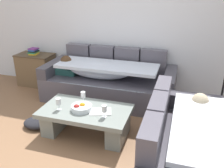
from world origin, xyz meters
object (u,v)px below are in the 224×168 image
(couch_near_window, at_px, (190,151))
(open_magazine, at_px, (101,111))
(coffee_table, at_px, (86,118))
(wine_glass_near_right, at_px, (104,109))
(fruit_bowl, at_px, (81,108))
(wine_glass_far_back, at_px, (83,95))
(couch_along_wall, at_px, (107,82))
(wine_glass_near_left, at_px, (58,102))
(book_stack_on_cabinet, at_px, (34,51))
(side_cabinet, at_px, (36,70))
(crumpled_garment, at_px, (37,123))

(couch_near_window, bearing_deg, open_magazine, 69.13)
(coffee_table, relative_size, wine_glass_near_right, 7.23)
(fruit_bowl, xyz_separation_m, wine_glass_far_back, (-0.06, 0.22, 0.08))
(fruit_bowl, bearing_deg, wine_glass_far_back, 106.73)
(couch_along_wall, xyz_separation_m, fruit_bowl, (0.03, -1.18, 0.09))
(wine_glass_near_left, xyz_separation_m, wine_glass_near_right, (0.64, -0.01, 0.00))
(wine_glass_near_right, bearing_deg, book_stack_on_cabinet, 143.11)
(wine_glass_far_back, distance_m, open_magazine, 0.39)
(side_cabinet, bearing_deg, wine_glass_near_right, -37.01)
(couch_along_wall, distance_m, coffee_table, 1.14)
(open_magazine, height_order, side_cabinet, side_cabinet)
(coffee_table, height_order, wine_glass_near_right, wine_glass_near_right)
(fruit_bowl, relative_size, wine_glass_near_right, 1.69)
(couch_near_window, relative_size, crumpled_garment, 4.47)
(coffee_table, height_order, side_cabinet, side_cabinet)
(couch_near_window, distance_m, wine_glass_near_right, 1.10)
(wine_glass_near_left, height_order, side_cabinet, side_cabinet)
(crumpled_garment, bearing_deg, wine_glass_near_right, -4.10)
(couch_near_window, xyz_separation_m, coffee_table, (-1.35, 0.44, -0.10))
(crumpled_garment, bearing_deg, side_cabinet, 122.72)
(couch_near_window, bearing_deg, book_stack_on_cabinet, 59.17)
(wine_glass_near_left, height_order, wine_glass_far_back, same)
(wine_glass_far_back, relative_size, book_stack_on_cabinet, 0.80)
(couch_near_window, relative_size, wine_glass_near_left, 10.77)
(open_magazine, distance_m, side_cabinet, 2.33)
(side_cabinet, xyz_separation_m, crumpled_garment, (0.90, -1.41, -0.26))
(wine_glass_near_left, relative_size, wine_glass_far_back, 1.00)
(couch_along_wall, height_order, crumpled_garment, couch_along_wall)
(fruit_bowl, height_order, wine_glass_near_right, wine_glass_near_right)
(couch_along_wall, bearing_deg, crumpled_garment, -120.18)
(couch_near_window, bearing_deg, side_cabinet, 59.11)
(fruit_bowl, xyz_separation_m, book_stack_on_cabinet, (-1.64, 1.41, 0.28))
(fruit_bowl, distance_m, wine_glass_near_left, 0.31)
(wine_glass_near_left, height_order, crumpled_garment, wine_glass_near_left)
(coffee_table, relative_size, fruit_bowl, 4.29)
(couch_along_wall, xyz_separation_m, side_cabinet, (-1.59, 0.23, -0.01))
(couch_along_wall, height_order, fruit_bowl, couch_along_wall)
(wine_glass_near_right, distance_m, wine_glass_far_back, 0.51)
(wine_glass_near_left, relative_size, wine_glass_near_right, 1.00)
(couch_along_wall, bearing_deg, wine_glass_near_right, -73.28)
(wine_glass_near_left, bearing_deg, couch_near_window, -10.87)
(wine_glass_near_left, height_order, open_magazine, wine_glass_near_left)
(couch_along_wall, bearing_deg, open_magazine, -75.93)
(wine_glass_far_back, relative_size, side_cabinet, 0.23)
(wine_glass_near_left, xyz_separation_m, side_cabinet, (-1.33, 1.48, -0.17))
(fruit_bowl, bearing_deg, coffee_table, 45.94)
(couch_near_window, xyz_separation_m, wine_glass_far_back, (-1.46, 0.62, 0.16))
(coffee_table, relative_size, book_stack_on_cabinet, 5.78)
(open_magazine, bearing_deg, wine_glass_far_back, 132.27)
(wine_glass_near_left, xyz_separation_m, open_magazine, (0.55, 0.11, -0.11))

